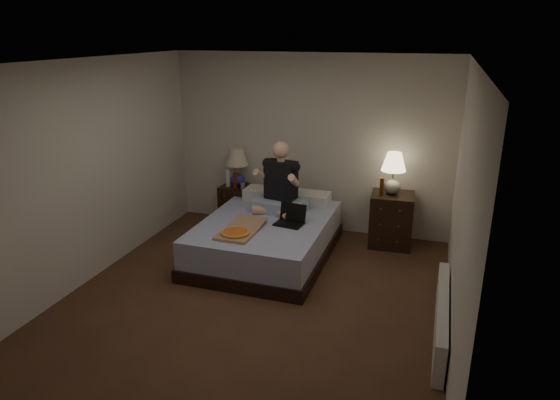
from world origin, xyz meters
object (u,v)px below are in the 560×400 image
(nightstand_right, at_px, (391,220))
(laptop, at_px, (289,216))
(nightstand_left, at_px, (238,205))
(water_bottle, at_px, (228,178))
(soda_can, at_px, (243,186))
(bed, at_px, (266,238))
(pizza_box, at_px, (235,233))
(lamp_left, at_px, (237,168))
(beer_bottle_right, at_px, (382,187))
(beer_bottle_left, at_px, (235,180))
(person, at_px, (279,177))
(radiator, at_px, (441,317))
(lamp_right, at_px, (393,173))

(nightstand_right, height_order, laptop, laptop)
(nightstand_left, relative_size, laptop, 1.75)
(water_bottle, relative_size, soda_can, 2.50)
(bed, relative_size, water_bottle, 8.05)
(water_bottle, height_order, pizza_box, water_bottle)
(lamp_left, relative_size, water_bottle, 2.24)
(laptop, bearing_deg, beer_bottle_right, 48.56)
(nightstand_right, height_order, lamp_left, lamp_left)
(nightstand_right, relative_size, beer_bottle_left, 3.14)
(person, bearing_deg, nightstand_left, 154.84)
(nightstand_left, xyz_separation_m, lamp_left, (0.01, 0.00, 0.58))
(nightstand_left, xyz_separation_m, pizza_box, (0.63, -1.57, 0.25))
(bed, distance_m, radiator, 2.46)
(water_bottle, relative_size, laptop, 0.74)
(soda_can, bearing_deg, laptop, -42.39)
(laptop, bearing_deg, bed, 175.70)
(water_bottle, bearing_deg, nightstand_right, -0.71)
(nightstand_right, bearing_deg, laptop, -144.22)
(beer_bottle_left, height_order, beer_bottle_right, beer_bottle_right)
(water_bottle, xyz_separation_m, laptop, (1.24, -0.97, -0.10))
(laptop, bearing_deg, nightstand_right, 47.42)
(lamp_right, relative_size, person, 0.60)
(soda_can, distance_m, beer_bottle_left, 0.15)
(soda_can, height_order, beer_bottle_left, beer_bottle_left)
(soda_can, distance_m, radiator, 3.47)
(lamp_right, distance_m, beer_bottle_left, 2.25)
(lamp_left, bearing_deg, laptop, -42.93)
(bed, distance_m, person, 0.80)
(nightstand_right, bearing_deg, person, -163.71)
(lamp_left, xyz_separation_m, water_bottle, (-0.13, -0.06, -0.16))
(bed, xyz_separation_m, person, (0.06, 0.36, 0.72))
(lamp_left, bearing_deg, water_bottle, -155.79)
(water_bottle, distance_m, beer_bottle_right, 2.25)
(nightstand_right, height_order, soda_can, nightstand_right)
(nightstand_left, relative_size, lamp_left, 1.07)
(laptop, xyz_separation_m, radiator, (1.85, -1.09, -0.42))
(bed, distance_m, lamp_left, 1.38)
(nightstand_left, distance_m, person, 1.23)
(lamp_left, distance_m, water_bottle, 0.21)
(beer_bottle_left, xyz_separation_m, person, (0.84, -0.50, 0.26))
(lamp_left, xyz_separation_m, beer_bottle_right, (2.11, -0.17, -0.04))
(lamp_left, xyz_separation_m, laptop, (1.11, -1.03, -0.25))
(bed, xyz_separation_m, nightstand_left, (-0.79, 0.96, 0.05))
(laptop, relative_size, radiator, 0.21)
(nightstand_left, distance_m, lamp_left, 0.58)
(nightstand_right, height_order, beer_bottle_right, beer_bottle_right)
(person, distance_m, laptop, 0.61)
(beer_bottle_right, height_order, person, person)
(beer_bottle_left, bearing_deg, nightstand_left, 95.88)
(bed, xyz_separation_m, water_bottle, (-0.91, 0.90, 0.47))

